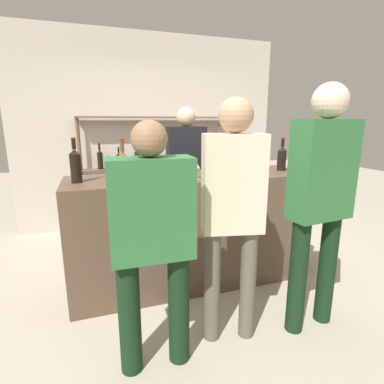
% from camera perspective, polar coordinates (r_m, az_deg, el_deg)
% --- Properties ---
extents(ground_plane, '(16.00, 16.00, 0.00)m').
position_cam_1_polar(ground_plane, '(3.19, 0.00, -16.18)').
color(ground_plane, '#B2A893').
extents(bar_counter, '(2.29, 0.68, 1.07)m').
position_cam_1_polar(bar_counter, '(2.96, 0.00, -7.10)').
color(bar_counter, brown).
rests_on(bar_counter, ground_plane).
extents(back_wall, '(3.89, 0.12, 2.80)m').
position_cam_1_polar(back_wall, '(4.66, -7.69, 11.11)').
color(back_wall, beige).
rests_on(back_wall, ground_plane).
extents(back_shelf, '(2.14, 0.18, 1.64)m').
position_cam_1_polar(back_shelf, '(4.50, -7.35, 7.09)').
color(back_shelf, brown).
rests_on(back_shelf, ground_plane).
extents(counter_bottle_0, '(0.09, 0.09, 0.35)m').
position_cam_1_polar(counter_bottle_0, '(2.63, -13.02, 5.04)').
color(counter_bottle_0, brown).
rests_on(counter_bottle_0, bar_counter).
extents(counter_bottle_1, '(0.08, 0.08, 0.32)m').
position_cam_1_polar(counter_bottle_1, '(3.14, 18.70, 5.82)').
color(counter_bottle_1, silver).
rests_on(counter_bottle_1, bar_counter).
extents(counter_bottle_2, '(0.09, 0.09, 0.38)m').
position_cam_1_polar(counter_bottle_2, '(3.18, 8.22, 6.89)').
color(counter_bottle_2, black).
rests_on(counter_bottle_2, bar_counter).
extents(counter_bottle_3, '(0.09, 0.09, 0.34)m').
position_cam_1_polar(counter_bottle_3, '(3.23, 16.73, 6.27)').
color(counter_bottle_3, black).
rests_on(counter_bottle_3, bar_counter).
extents(counter_bottle_4, '(0.09, 0.09, 0.37)m').
position_cam_1_polar(counter_bottle_4, '(2.64, -21.30, 4.81)').
color(counter_bottle_4, black).
rests_on(counter_bottle_4, bar_counter).
extents(wine_glass, '(0.07, 0.07, 0.16)m').
position_cam_1_polar(wine_glass, '(2.62, 0.74, 5.12)').
color(wine_glass, silver).
rests_on(wine_glass, bar_counter).
extents(ice_bucket, '(0.24, 0.24, 0.23)m').
position_cam_1_polar(ice_bucket, '(2.97, 9.16, 5.82)').
color(ice_bucket, '#B2B2B7').
rests_on(ice_bucket, bar_counter).
extents(customer_center, '(0.44, 0.26, 1.72)m').
position_cam_1_polar(customer_center, '(2.04, 7.77, -2.27)').
color(customer_center, '#575347').
rests_on(customer_center, ground_plane).
extents(server_behind_counter, '(0.48, 0.23, 1.74)m').
position_cam_1_polar(server_behind_counter, '(3.74, -1.09, 4.82)').
color(server_behind_counter, black).
rests_on(server_behind_counter, ground_plane).
extents(customer_left, '(0.50, 0.23, 1.58)m').
position_cam_1_polar(customer_left, '(1.82, -7.58, -8.08)').
color(customer_left, black).
rests_on(customer_left, ground_plane).
extents(customer_right, '(0.48, 0.25, 1.82)m').
position_cam_1_polar(customer_right, '(2.33, 23.34, -0.00)').
color(customer_right, black).
rests_on(customer_right, ground_plane).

